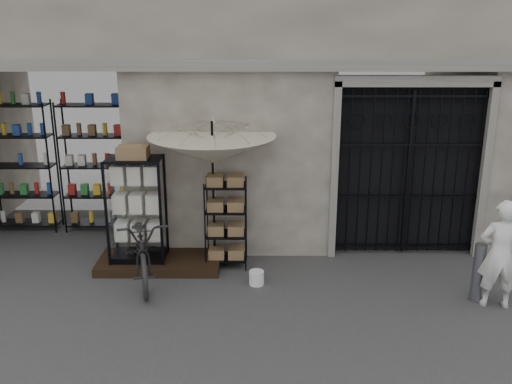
{
  "coord_description": "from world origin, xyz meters",
  "views": [
    {
      "loc": [
        -0.76,
        -7.11,
        4.02
      ],
      "look_at": [
        -0.8,
        1.4,
        1.35
      ],
      "focal_mm": 40.0,
      "sensor_mm": 36.0,
      "label": 1
    }
  ],
  "objects_px": {
    "market_umbrella": "(212,142)",
    "shopkeeper": "(493,305)",
    "white_bucket": "(257,278)",
    "display_cabinet": "(137,215)",
    "wire_rack": "(226,224)",
    "bicycle": "(145,279)",
    "steel_bollard": "(478,273)"
  },
  "relations": [
    {
      "from": "market_umbrella",
      "to": "shopkeeper",
      "type": "height_order",
      "value": "market_umbrella"
    },
    {
      "from": "wire_rack",
      "to": "steel_bollard",
      "type": "bearing_deg",
      "value": -16.94
    },
    {
      "from": "market_umbrella",
      "to": "display_cabinet",
      "type": "bearing_deg",
      "value": -172.9
    },
    {
      "from": "white_bucket",
      "to": "bicycle",
      "type": "bearing_deg",
      "value": 174.18
    },
    {
      "from": "market_umbrella",
      "to": "bicycle",
      "type": "bearing_deg",
      "value": -150.25
    },
    {
      "from": "shopkeeper",
      "to": "wire_rack",
      "type": "bearing_deg",
      "value": -13.17
    },
    {
      "from": "bicycle",
      "to": "shopkeeper",
      "type": "xyz_separation_m",
      "value": [
        5.19,
        -0.83,
        0.0
      ]
    },
    {
      "from": "steel_bollard",
      "to": "shopkeeper",
      "type": "relative_size",
      "value": 0.56
    },
    {
      "from": "market_umbrella",
      "to": "shopkeeper",
      "type": "relative_size",
      "value": 1.81
    },
    {
      "from": "steel_bollard",
      "to": "white_bucket",
      "type": "bearing_deg",
      "value": 171.08
    },
    {
      "from": "shopkeeper",
      "to": "white_bucket",
      "type": "bearing_deg",
      "value": -4.75
    },
    {
      "from": "white_bucket",
      "to": "market_umbrella",
      "type": "bearing_deg",
      "value": 131.59
    },
    {
      "from": "bicycle",
      "to": "market_umbrella",
      "type": "bearing_deg",
      "value": 15.84
    },
    {
      "from": "market_umbrella",
      "to": "shopkeeper",
      "type": "bearing_deg",
      "value": -19.34
    },
    {
      "from": "display_cabinet",
      "to": "white_bucket",
      "type": "relative_size",
      "value": 8.04
    },
    {
      "from": "display_cabinet",
      "to": "market_umbrella",
      "type": "height_order",
      "value": "market_umbrella"
    },
    {
      "from": "white_bucket",
      "to": "steel_bollard",
      "type": "bearing_deg",
      "value": -8.92
    },
    {
      "from": "white_bucket",
      "to": "shopkeeper",
      "type": "xyz_separation_m",
      "value": [
        3.41,
        -0.65,
        -0.11
      ]
    },
    {
      "from": "display_cabinet",
      "to": "steel_bollard",
      "type": "xyz_separation_m",
      "value": [
        5.14,
        -1.14,
        -0.47
      ]
    },
    {
      "from": "wire_rack",
      "to": "bicycle",
      "type": "xyz_separation_m",
      "value": [
        -1.27,
        -0.53,
        -0.72
      ]
    },
    {
      "from": "white_bucket",
      "to": "shopkeeper",
      "type": "distance_m",
      "value": 3.48
    },
    {
      "from": "bicycle",
      "to": "white_bucket",
      "type": "bearing_deg",
      "value": -19.73
    },
    {
      "from": "steel_bollard",
      "to": "market_umbrella",
      "type": "bearing_deg",
      "value": 161.65
    },
    {
      "from": "bicycle",
      "to": "steel_bollard",
      "type": "bearing_deg",
      "value": -21.73
    },
    {
      "from": "display_cabinet",
      "to": "wire_rack",
      "type": "distance_m",
      "value": 1.45
    },
    {
      "from": "market_umbrella",
      "to": "bicycle",
      "type": "distance_m",
      "value": 2.42
    },
    {
      "from": "display_cabinet",
      "to": "wire_rack",
      "type": "relative_size",
      "value": 1.25
    },
    {
      "from": "display_cabinet",
      "to": "steel_bollard",
      "type": "bearing_deg",
      "value": 7.61
    },
    {
      "from": "wire_rack",
      "to": "shopkeeper",
      "type": "xyz_separation_m",
      "value": [
        3.91,
        -1.37,
        -0.72
      ]
    },
    {
      "from": "wire_rack",
      "to": "market_umbrella",
      "type": "height_order",
      "value": "market_umbrella"
    },
    {
      "from": "white_bucket",
      "to": "wire_rack",
      "type": "bearing_deg",
      "value": 125.06
    },
    {
      "from": "bicycle",
      "to": "display_cabinet",
      "type": "bearing_deg",
      "value": 95.37
    }
  ]
}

